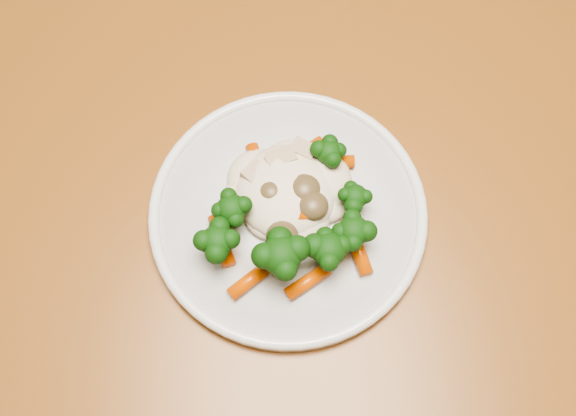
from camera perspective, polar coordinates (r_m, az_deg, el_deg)
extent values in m
cube|color=#925621|center=(0.65, 6.24, -5.02)|extent=(1.37, 0.98, 0.04)
cylinder|color=white|center=(0.63, 0.00, -0.50)|extent=(0.24, 0.24, 0.01)
ellipsoid|color=beige|center=(0.62, -0.12, 1.70)|extent=(0.10, 0.09, 0.04)
ellipsoid|color=black|center=(0.60, -5.34, -2.87)|extent=(0.04, 0.04, 0.04)
ellipsoid|color=black|center=(0.59, -0.53, -4.20)|extent=(0.05, 0.05, 0.05)
ellipsoid|color=black|center=(0.59, 3.17, -3.67)|extent=(0.05, 0.05, 0.04)
ellipsoid|color=black|center=(0.60, 5.11, -2.18)|extent=(0.04, 0.04, 0.04)
ellipsoid|color=black|center=(0.62, 5.23, 0.56)|extent=(0.04, 0.04, 0.03)
ellipsoid|color=black|center=(0.63, 3.20, 4.06)|extent=(0.04, 0.04, 0.03)
ellipsoid|color=black|center=(0.61, -4.41, -0.44)|extent=(0.04, 0.04, 0.04)
ellipsoid|color=black|center=(0.60, -5.51, -3.00)|extent=(0.04, 0.04, 0.04)
cylinder|color=#EE5A05|center=(0.64, -2.45, 3.36)|extent=(0.02, 0.04, 0.01)
cylinder|color=#EE5A05|center=(0.65, 1.00, 4.29)|extent=(0.05, 0.03, 0.01)
cylinder|color=#EE5A05|center=(0.64, 3.20, 3.68)|extent=(0.05, 0.02, 0.01)
cylinder|color=#EE5A05|center=(0.61, -5.26, -2.57)|extent=(0.02, 0.05, 0.01)
cylinder|color=#EE5A05|center=(0.60, -2.97, -5.68)|extent=(0.04, 0.03, 0.01)
cylinder|color=#EE5A05|center=(0.60, 1.56, -5.84)|extent=(0.04, 0.03, 0.01)
cylinder|color=#EE5A05|center=(0.61, 5.54, -3.23)|extent=(0.02, 0.05, 0.01)
cylinder|color=#EE5A05|center=(0.61, 0.99, 0.72)|extent=(0.01, 0.04, 0.01)
ellipsoid|color=brown|center=(0.62, 1.09, 1.83)|extent=(0.02, 0.02, 0.02)
ellipsoid|color=brown|center=(0.61, 1.95, 0.17)|extent=(0.03, 0.03, 0.02)
ellipsoid|color=brown|center=(0.61, -1.33, 1.25)|extent=(0.02, 0.02, 0.02)
ellipsoid|color=brown|center=(0.60, -0.47, -2.27)|extent=(0.03, 0.03, 0.02)
ellipsoid|color=brown|center=(0.62, 1.29, 1.46)|extent=(0.03, 0.03, 0.02)
cube|color=tan|center=(0.63, -0.76, 3.61)|extent=(0.03, 0.02, 0.01)
cube|color=tan|center=(0.63, 1.20, 4.55)|extent=(0.03, 0.02, 0.01)
cube|color=tan|center=(0.62, -2.75, 2.76)|extent=(0.02, 0.02, 0.01)
cube|color=tan|center=(0.63, -0.44, 3.83)|extent=(0.03, 0.02, 0.01)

